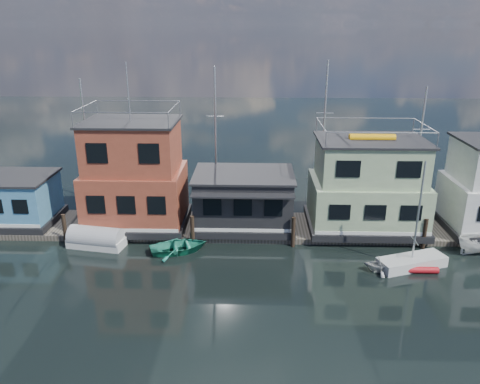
{
  "coord_description": "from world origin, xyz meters",
  "views": [
    {
      "loc": [
        0.23,
        -20.38,
        14.63
      ],
      "look_at": [
        -0.77,
        12.0,
        3.0
      ],
      "focal_mm": 35.0,
      "sensor_mm": 36.0,
      "label": 1
    }
  ],
  "objects_px": {
    "houseboat_red": "(135,177)",
    "tarp_runabout": "(96,239)",
    "houseboat_green": "(367,186)",
    "houseboat_dark": "(244,200)",
    "red_kayak": "(415,270)",
    "dinghy_teal": "(179,246)",
    "dinghy_white": "(380,264)",
    "houseboat_blue": "(12,200)",
    "day_sailer": "(412,261)"
  },
  "relations": [
    {
      "from": "houseboat_red",
      "to": "tarp_runabout",
      "type": "relative_size",
      "value": 2.89
    },
    {
      "from": "houseboat_red",
      "to": "houseboat_green",
      "type": "height_order",
      "value": "houseboat_red"
    },
    {
      "from": "houseboat_red",
      "to": "houseboat_dark",
      "type": "distance_m",
      "value": 8.18
    },
    {
      "from": "red_kayak",
      "to": "dinghy_teal",
      "type": "xyz_separation_m",
      "value": [
        -15.15,
        2.43,
        0.19
      ]
    },
    {
      "from": "houseboat_green",
      "to": "houseboat_red",
      "type": "bearing_deg",
      "value": -180.0
    },
    {
      "from": "red_kayak",
      "to": "houseboat_red",
      "type": "bearing_deg",
      "value": 161.73
    },
    {
      "from": "dinghy_teal",
      "to": "dinghy_white",
      "type": "bearing_deg",
      "value": -119.73
    },
    {
      "from": "houseboat_dark",
      "to": "houseboat_green",
      "type": "height_order",
      "value": "houseboat_green"
    },
    {
      "from": "tarp_runabout",
      "to": "houseboat_dark",
      "type": "bearing_deg",
      "value": 27.66
    },
    {
      "from": "houseboat_dark",
      "to": "red_kayak",
      "type": "relative_size",
      "value": 2.56
    },
    {
      "from": "houseboat_blue",
      "to": "houseboat_dark",
      "type": "distance_m",
      "value": 17.5
    },
    {
      "from": "houseboat_red",
      "to": "dinghy_teal",
      "type": "bearing_deg",
      "value": -46.34
    },
    {
      "from": "houseboat_red",
      "to": "red_kayak",
      "type": "bearing_deg",
      "value": -18.46
    },
    {
      "from": "houseboat_blue",
      "to": "tarp_runabout",
      "type": "relative_size",
      "value": 1.56
    },
    {
      "from": "houseboat_dark",
      "to": "dinghy_white",
      "type": "distance_m",
      "value": 10.83
    },
    {
      "from": "houseboat_dark",
      "to": "day_sailer",
      "type": "distance_m",
      "value": 12.34
    },
    {
      "from": "tarp_runabout",
      "to": "red_kayak",
      "type": "bearing_deg",
      "value": 1.82
    },
    {
      "from": "dinghy_white",
      "to": "red_kayak",
      "type": "bearing_deg",
      "value": -83.15
    },
    {
      "from": "day_sailer",
      "to": "dinghy_teal",
      "type": "distance_m",
      "value": 15.27
    },
    {
      "from": "houseboat_blue",
      "to": "tarp_runabout",
      "type": "bearing_deg",
      "value": -23.99
    },
    {
      "from": "houseboat_green",
      "to": "red_kayak",
      "type": "relative_size",
      "value": 2.91
    },
    {
      "from": "houseboat_dark",
      "to": "dinghy_teal",
      "type": "relative_size",
      "value": 1.9
    },
    {
      "from": "day_sailer",
      "to": "houseboat_red",
      "type": "bearing_deg",
      "value": 143.85
    },
    {
      "from": "houseboat_green",
      "to": "day_sailer",
      "type": "xyz_separation_m",
      "value": [
        1.86,
        -5.53,
        -3.13
      ]
    },
    {
      "from": "houseboat_red",
      "to": "day_sailer",
      "type": "distance_m",
      "value": 19.99
    },
    {
      "from": "red_kayak",
      "to": "tarp_runabout",
      "type": "bearing_deg",
      "value": 171.98
    },
    {
      "from": "houseboat_red",
      "to": "dinghy_teal",
      "type": "relative_size",
      "value": 3.05
    },
    {
      "from": "dinghy_white",
      "to": "dinghy_teal",
      "type": "bearing_deg",
      "value": 88.6
    },
    {
      "from": "houseboat_red",
      "to": "red_kayak",
      "type": "distance_m",
      "value": 20.23
    },
    {
      "from": "houseboat_green",
      "to": "tarp_runabout",
      "type": "bearing_deg",
      "value": -170.36
    },
    {
      "from": "dinghy_teal",
      "to": "tarp_runabout",
      "type": "bearing_deg",
      "value": 64.67
    },
    {
      "from": "houseboat_dark",
      "to": "tarp_runabout",
      "type": "height_order",
      "value": "houseboat_dark"
    },
    {
      "from": "day_sailer",
      "to": "houseboat_green",
      "type": "bearing_deg",
      "value": 88.74
    },
    {
      "from": "houseboat_green",
      "to": "dinghy_teal",
      "type": "xyz_separation_m",
      "value": [
        -13.32,
        -3.86,
        -3.15
      ]
    },
    {
      "from": "dinghy_white",
      "to": "red_kayak",
      "type": "xyz_separation_m",
      "value": [
        2.14,
        -0.07,
        -0.31
      ]
    },
    {
      "from": "houseboat_blue",
      "to": "houseboat_red",
      "type": "distance_m",
      "value": 9.69
    },
    {
      "from": "tarp_runabout",
      "to": "dinghy_teal",
      "type": "height_order",
      "value": "tarp_runabout"
    },
    {
      "from": "dinghy_white",
      "to": "red_kayak",
      "type": "distance_m",
      "value": 2.17
    },
    {
      "from": "houseboat_green",
      "to": "dinghy_teal",
      "type": "relative_size",
      "value": 2.16
    },
    {
      "from": "houseboat_red",
      "to": "houseboat_dark",
      "type": "xyz_separation_m",
      "value": [
        8.0,
        -0.02,
        -1.69
      ]
    },
    {
      "from": "houseboat_dark",
      "to": "houseboat_green",
      "type": "relative_size",
      "value": 0.88
    },
    {
      "from": "houseboat_red",
      "to": "dinghy_white",
      "type": "xyz_separation_m",
      "value": [
        16.69,
        -6.21,
        -3.58
      ]
    },
    {
      "from": "houseboat_red",
      "to": "dinghy_white",
      "type": "bearing_deg",
      "value": -20.41
    },
    {
      "from": "dinghy_teal",
      "to": "red_kayak",
      "type": "bearing_deg",
      "value": -118.58
    },
    {
      "from": "day_sailer",
      "to": "dinghy_white",
      "type": "xyz_separation_m",
      "value": [
        -2.17,
        -0.68,
        0.11
      ]
    },
    {
      "from": "houseboat_green",
      "to": "houseboat_blue",
      "type": "bearing_deg",
      "value": -180.0
    },
    {
      "from": "houseboat_blue",
      "to": "dinghy_white",
      "type": "xyz_separation_m",
      "value": [
        26.19,
        -6.21,
        -1.68
      ]
    },
    {
      "from": "dinghy_white",
      "to": "day_sailer",
      "type": "bearing_deg",
      "value": -63.71
    },
    {
      "from": "houseboat_blue",
      "to": "houseboat_red",
      "type": "height_order",
      "value": "houseboat_red"
    },
    {
      "from": "houseboat_dark",
      "to": "red_kayak",
      "type": "height_order",
      "value": "houseboat_dark"
    }
  ]
}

